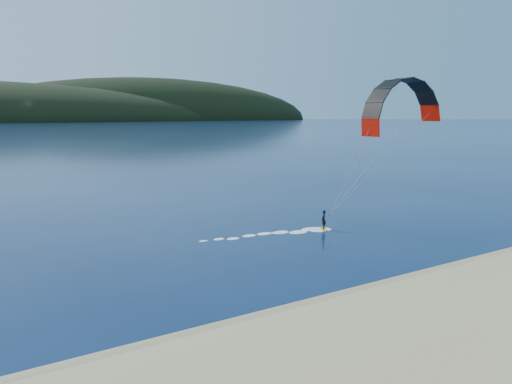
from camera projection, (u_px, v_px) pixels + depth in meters
ground at (302, 383)px, 16.32m from camera, size 1800.00×1800.00×0.00m
wet_sand at (239, 331)px, 20.10m from camera, size 220.00×2.50×0.10m
kitesurfer_near at (396, 128)px, 36.56m from camera, size 19.42×6.07×11.06m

